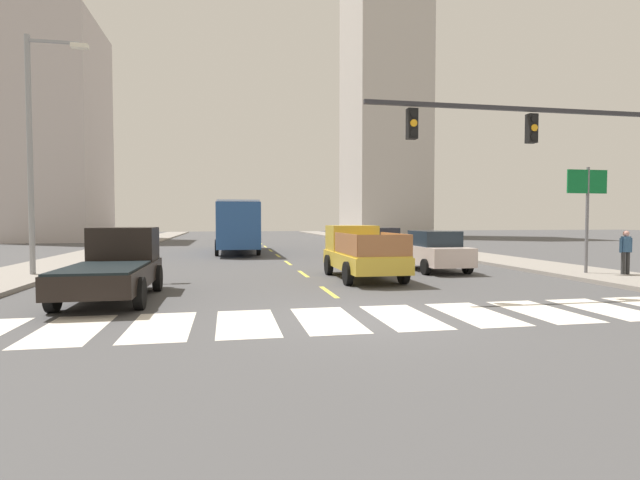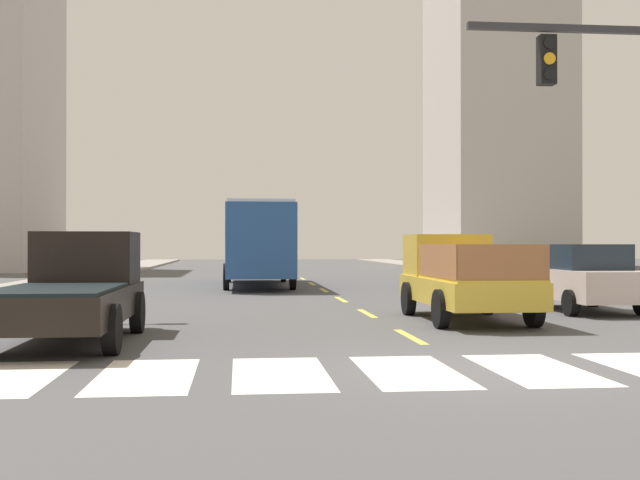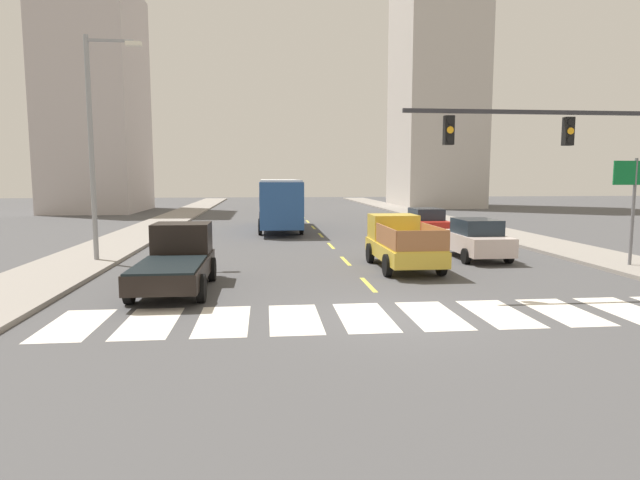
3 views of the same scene
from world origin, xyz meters
The scene contains 30 objects.
ground_plane centered at (0.00, 0.00, 0.00)m, with size 160.00×160.00×0.00m, color #4B4A4C.
sidewalk_right centered at (10.92, 18.00, 0.07)m, with size 3.32×110.00×0.15m, color gray.
sidewalk_left centered at (-10.92, 18.00, 0.07)m, with size 3.32×110.00×0.15m, color gray.
crosswalk_stripe_1 centered at (-6.13, 0.00, 0.00)m, with size 1.26×2.88×0.01m, color silver.
crosswalk_stripe_2 centered at (-4.38, 0.00, 0.00)m, with size 1.26×2.88×0.01m, color silver.
crosswalk_stripe_3 centered at (-2.63, 0.00, 0.00)m, with size 1.26×2.88×0.01m, color silver.
crosswalk_stripe_4 centered at (-0.88, 0.00, 0.00)m, with size 1.26×2.88×0.01m, color silver.
crosswalk_stripe_5 centered at (0.88, 0.00, 0.00)m, with size 1.26×2.88×0.01m, color silver.
crosswalk_stripe_6 centered at (2.63, 0.00, 0.00)m, with size 1.26×2.88×0.01m, color silver.
crosswalk_stripe_7 centered at (4.38, 0.00, 0.00)m, with size 1.26×2.88×0.01m, color silver.
crosswalk_stripe_8 centered at (6.13, 0.00, 0.00)m, with size 1.26×2.88×0.01m, color silver.
lane_dash_0 centered at (0.00, 4.00, 0.00)m, with size 0.16×2.40×0.01m, color #D4C948.
lane_dash_1 centered at (0.00, 9.00, 0.00)m, with size 0.16×2.40×0.01m, color #D4C948.
lane_dash_2 centered at (0.00, 14.00, 0.00)m, with size 0.16×2.40×0.01m, color #D4C948.
lane_dash_3 centered at (0.00, 19.00, 0.00)m, with size 0.16×2.40×0.01m, color #D4C948.
lane_dash_4 centered at (0.00, 24.00, 0.00)m, with size 0.16×2.40×0.01m, color #D4C948.
lane_dash_5 centered at (0.00, 29.00, 0.00)m, with size 0.16×2.40×0.01m, color #D4C948.
lane_dash_6 centered at (0.00, 34.00, 0.00)m, with size 0.16×2.40×0.01m, color #D4C948.
lane_dash_7 centered at (0.00, 39.00, 0.00)m, with size 0.16×2.40×0.01m, color #D4C948.
pickup_stakebed centered at (1.92, 7.35, 0.94)m, with size 2.18×5.20×1.96m.
pickup_dark centered at (-6.11, 4.11, 0.92)m, with size 2.18×5.20×1.96m.
city_bus centered at (-2.38, 22.47, 1.95)m, with size 2.72×10.80×3.32m.
sedan_mid centered at (5.62, 9.05, 0.86)m, with size 2.02×4.40×1.72m.
sedan_far centered at (5.83, 16.93, 0.86)m, with size 2.02×4.40×1.72m.
traffic_signal_gantry centered at (6.87, 2.48, 4.21)m, with size 9.30×0.27×6.00m.
direction_sign_green centered at (10.53, 6.01, 3.03)m, with size 1.70×0.12×4.20m.
streetlight_left centered at (-10.03, 9.50, 4.97)m, with size 2.20×0.28×9.00m.
pedestrian_waiting centered at (11.61, 5.26, 1.12)m, with size 0.53×0.34×1.64m.
tower_tall_centre centered at (16.74, 49.62, 18.47)m, with size 8.86×11.52×36.95m, color #BDB6AE.
block_mid_left centered at (-20.02, 43.87, 11.10)m, with size 8.37×11.85×22.20m, color #BCB3B1.
Camera 1 is at (-3.03, -10.38, 2.21)m, focal length 27.31 mm.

